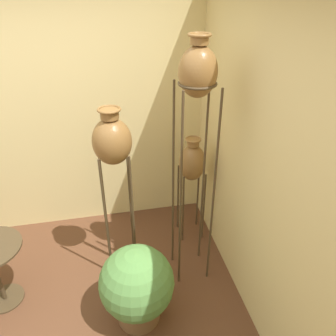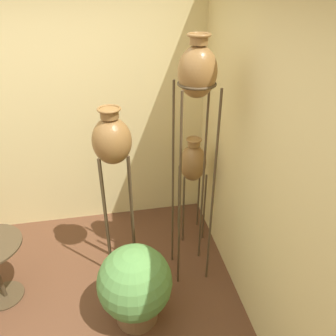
% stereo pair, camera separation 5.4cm
% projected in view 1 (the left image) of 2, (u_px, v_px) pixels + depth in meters
% --- Properties ---
extents(wall_back, '(7.24, 0.06, 2.70)m').
position_uv_depth(wall_back, '(47.00, 113.00, 3.31)').
color(wall_back, beige).
rests_on(wall_back, ground_plane).
extents(wall_right, '(0.06, 7.24, 2.70)m').
position_uv_depth(wall_right, '(275.00, 180.00, 2.21)').
color(wall_right, beige).
rests_on(wall_right, ground_plane).
extents(vase_stand_tall, '(0.30, 0.30, 2.21)m').
position_uv_depth(vase_stand_tall, '(197.00, 83.00, 2.37)').
color(vase_stand_tall, '#473823').
rests_on(vase_stand_tall, ground_plane).
extents(vase_stand_medium, '(0.33, 0.33, 1.66)m').
position_uv_depth(vase_stand_medium, '(112.00, 144.00, 2.70)').
color(vase_stand_medium, '#473823').
rests_on(vase_stand_medium, ground_plane).
extents(vase_stand_short, '(0.27, 0.27, 1.18)m').
position_uv_depth(vase_stand_short, '(192.00, 164.00, 3.32)').
color(vase_stand_short, '#473823').
rests_on(vase_stand_short, ground_plane).
extents(potted_plant, '(0.61, 0.61, 0.73)m').
position_uv_depth(potted_plant, '(137.00, 286.00, 2.63)').
color(potted_plant, brown).
rests_on(potted_plant, ground_plane).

